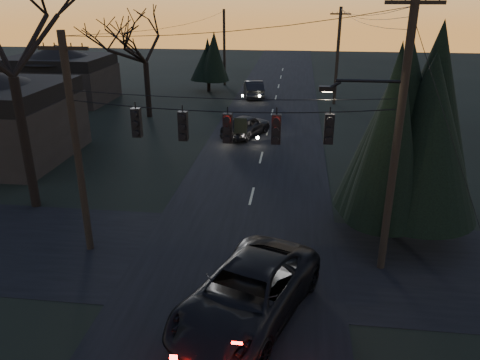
# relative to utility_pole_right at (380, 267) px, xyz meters

# --- Properties ---
(main_road) EXTENTS (8.00, 120.00, 0.02)m
(main_road) POSITION_rel_utility_pole_right_xyz_m (-5.50, 10.00, 0.01)
(main_road) COLOR black
(main_road) RESTS_ON ground
(cross_road) EXTENTS (60.00, 7.00, 0.02)m
(cross_road) POSITION_rel_utility_pole_right_xyz_m (-5.50, 0.00, 0.01)
(cross_road) COLOR black
(cross_road) RESTS_ON ground
(utility_pole_right) EXTENTS (5.00, 0.30, 10.00)m
(utility_pole_right) POSITION_rel_utility_pole_right_xyz_m (0.00, 0.00, 0.00)
(utility_pole_right) COLOR black
(utility_pole_right) RESTS_ON ground
(utility_pole_left) EXTENTS (1.80, 0.30, 8.50)m
(utility_pole_left) POSITION_rel_utility_pole_right_xyz_m (-11.50, 0.00, 0.00)
(utility_pole_left) COLOR black
(utility_pole_left) RESTS_ON ground
(utility_pole_far_r) EXTENTS (1.80, 0.30, 8.50)m
(utility_pole_far_r) POSITION_rel_utility_pole_right_xyz_m (0.00, 28.00, 0.00)
(utility_pole_far_r) COLOR black
(utility_pole_far_r) RESTS_ON ground
(utility_pole_far_l) EXTENTS (0.30, 0.30, 8.00)m
(utility_pole_far_l) POSITION_rel_utility_pole_right_xyz_m (-11.50, 36.00, 0.00)
(utility_pole_far_l) COLOR black
(utility_pole_far_l) RESTS_ON ground
(span_signal_assembly) EXTENTS (11.50, 0.44, 1.51)m
(span_signal_assembly) POSITION_rel_utility_pole_right_xyz_m (-5.74, 0.00, 5.31)
(span_signal_assembly) COLOR black
(span_signal_assembly) RESTS_ON ground
(bare_tree_left) EXTENTS (10.22, 10.22, 12.48)m
(bare_tree_left) POSITION_rel_utility_pole_right_xyz_m (-15.82, 3.58, 8.73)
(bare_tree_left) COLOR black
(bare_tree_left) RESTS_ON ground
(evergreen_right) EXTENTS (4.91, 4.91, 7.84)m
(evergreen_right) POSITION_rel_utility_pole_right_xyz_m (0.94, 2.61, 4.51)
(evergreen_right) COLOR black
(evergreen_right) RESTS_ON ground
(bare_tree_dist) EXTENTS (6.65, 6.65, 8.88)m
(bare_tree_dist) POSITION_rel_utility_pole_right_xyz_m (-15.60, 21.28, 6.20)
(bare_tree_dist) COLOR black
(bare_tree_dist) RESTS_ON ground
(evergreen_dist) EXTENTS (3.38, 3.38, 5.95)m
(evergreen_dist) POSITION_rel_utility_pole_right_xyz_m (-12.64, 32.45, 3.56)
(evergreen_dist) COLOR black
(evergreen_dist) RESTS_ON ground
(house_left_far) EXTENTS (9.00, 7.00, 5.20)m
(house_left_far) POSITION_rel_utility_pole_right_xyz_m (-25.50, 26.00, 2.60)
(house_left_far) COLOR black
(house_left_far) RESTS_ON ground
(suv_near) EXTENTS (5.01, 7.04, 1.78)m
(suv_near) POSITION_rel_utility_pole_right_xyz_m (-4.70, -3.50, 0.89)
(suv_near) COLOR black
(suv_near) RESTS_ON ground
(sedan_oncoming_a) EXTENTS (3.60, 4.93, 1.56)m
(sedan_oncoming_a) POSITION_rel_utility_pole_right_xyz_m (-6.96, 16.55, 0.78)
(sedan_oncoming_a) COLOR black
(sedan_oncoming_a) RESTS_ON ground
(sedan_oncoming_b) EXTENTS (2.56, 5.14, 1.62)m
(sedan_oncoming_b) POSITION_rel_utility_pole_right_xyz_m (-7.72, 30.12, 0.81)
(sedan_oncoming_b) COLOR black
(sedan_oncoming_b) RESTS_ON ground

